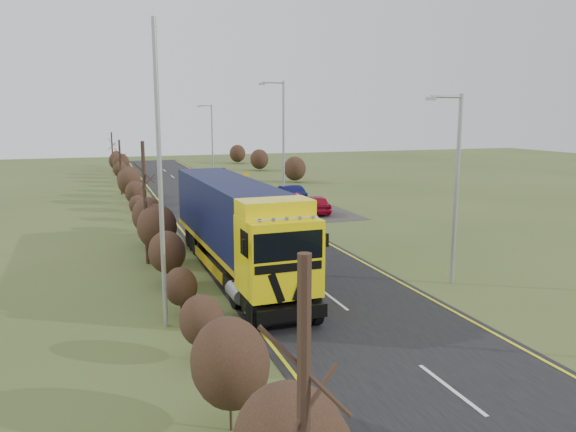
# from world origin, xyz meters

# --- Properties ---
(ground) EXTENTS (160.00, 160.00, 0.00)m
(ground) POSITION_xyz_m (0.00, 0.00, 0.00)
(ground) COLOR #3D4E21
(ground) RESTS_ON ground
(road) EXTENTS (8.00, 120.00, 0.02)m
(road) POSITION_xyz_m (0.00, 10.00, 0.01)
(road) COLOR black
(road) RESTS_ON ground
(layby) EXTENTS (6.00, 18.00, 0.02)m
(layby) POSITION_xyz_m (6.50, 20.00, 0.01)
(layby) COLOR #302E2B
(layby) RESTS_ON ground
(lane_markings) EXTENTS (7.52, 116.00, 0.01)m
(lane_markings) POSITION_xyz_m (0.00, 9.69, 0.03)
(lane_markings) COLOR yellow
(lane_markings) RESTS_ON road
(hedgerow) EXTENTS (2.24, 102.04, 6.05)m
(hedgerow) POSITION_xyz_m (-6.00, 7.89, 1.62)
(hedgerow) COLOR black
(hedgerow) RESTS_ON ground
(lorry) EXTENTS (3.04, 15.69, 4.36)m
(lorry) POSITION_xyz_m (-2.80, 0.75, 2.47)
(lorry) COLOR black
(lorry) RESTS_ON ground
(car_red_hatchback) EXTENTS (2.17, 4.25, 1.39)m
(car_red_hatchback) POSITION_xyz_m (6.79, 14.75, 0.69)
(car_red_hatchback) COLOR maroon
(car_red_hatchback) RESTS_ON ground
(car_blue_sedan) EXTENTS (1.70, 4.66, 1.52)m
(car_blue_sedan) POSITION_xyz_m (6.48, 20.06, 0.76)
(car_blue_sedan) COLOR #090B35
(car_blue_sedan) RESTS_ON ground
(streetlight_near) EXTENTS (1.74, 0.18, 8.15)m
(streetlight_near) POSITION_xyz_m (5.71, -3.76, 4.47)
(streetlight_near) COLOR #949799
(streetlight_near) RESTS_ON ground
(streetlight_mid) EXTENTS (2.11, 0.20, 9.96)m
(streetlight_mid) POSITION_xyz_m (5.66, 19.40, 5.52)
(streetlight_mid) COLOR #949799
(streetlight_mid) RESTS_ON ground
(streetlight_far) EXTENTS (1.82, 0.18, 8.51)m
(streetlight_far) POSITION_xyz_m (4.70, 43.35, 4.67)
(streetlight_far) COLOR #949799
(streetlight_far) RESTS_ON ground
(left_pole) EXTENTS (0.16, 0.16, 10.37)m
(left_pole) POSITION_xyz_m (-6.68, -4.81, 5.18)
(left_pole) COLOR #949799
(left_pole) RESTS_ON ground
(speed_sign) EXTENTS (0.56, 0.10, 2.03)m
(speed_sign) POSITION_xyz_m (4.28, 12.05, 1.39)
(speed_sign) COLOR #949799
(speed_sign) RESTS_ON ground
(warning_board) EXTENTS (0.73, 0.11, 1.92)m
(warning_board) POSITION_xyz_m (5.00, 28.41, 1.17)
(warning_board) COLOR #949799
(warning_board) RESTS_ON ground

